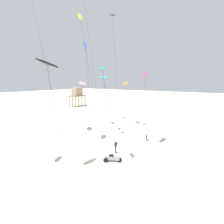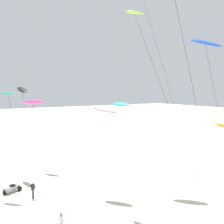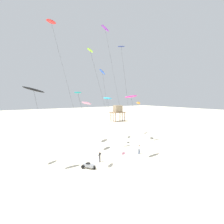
% 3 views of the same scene
% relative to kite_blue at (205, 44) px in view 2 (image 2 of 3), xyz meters
% --- Properties ---
extents(ground_plane, '(260.00, 260.00, 0.00)m').
position_rel_kite_blue_xyz_m(ground_plane, '(-7.91, -13.60, -15.28)').
color(ground_plane, beige).
extents(kite_blue, '(4.70, 2.49, 16.09)m').
position_rel_kite_blue_xyz_m(kite_blue, '(0.00, 0.00, 0.00)').
color(kite_blue, blue).
rests_on(kite_blue, ground).
extents(kite_cyan, '(3.24, 1.28, 9.90)m').
position_rel_kite_blue_xyz_m(kite_cyan, '(-3.42, -7.20, -5.75)').
color(kite_cyan, '#33BFE0').
rests_on(kite_cyan, ground).
extents(kite_pink, '(3.79, 2.48, 9.19)m').
position_rel_kite_blue_xyz_m(kite_pink, '(-7.61, -6.62, -6.56)').
color(kite_pink, pink).
rests_on(kite_pink, ground).
extents(kite_magenta, '(5.22, 2.08, 10.32)m').
position_rel_kite_blue_xyz_m(kite_magenta, '(-4.26, -15.11, -5.35)').
color(kite_magenta, '#D8339E').
rests_on(kite_magenta, ground).
extents(kite_teal, '(4.41, 2.18, 10.69)m').
position_rel_kite_blue_xyz_m(kite_teal, '(-13.54, -15.23, -4.85)').
color(kite_teal, teal).
rests_on(kite_teal, ground).
extents(kite_black, '(3.76, 1.41, 11.50)m').
position_rel_kite_blue_xyz_m(kite_black, '(-18.54, -12.55, -4.42)').
color(kite_black, black).
rests_on(kite_black, ground).
extents(kite_lime, '(8.61, 3.58, 19.20)m').
position_rel_kite_blue_xyz_m(kite_lime, '(-5.35, -4.21, 3.17)').
color(kite_lime, '#8CD833').
rests_on(kite_lime, ground).
extents(kite_white, '(3.90, 1.99, 7.71)m').
position_rel_kite_blue_xyz_m(kite_white, '(-18.57, -9.26, -8.08)').
color(kite_white, white).
rests_on(kite_white, ground).
extents(kite_flyer_nearest, '(0.73, 0.73, 1.67)m').
position_rel_kite_blue_xyz_m(kite_flyer_nearest, '(-1.44, -13.96, -14.39)').
color(kite_flyer_nearest, navy).
rests_on(kite_flyer_nearest, ground).
extents(kite_flyer_middle, '(0.71, 0.72, 1.67)m').
position_rel_kite_blue_xyz_m(kite_flyer_middle, '(-9.39, -13.92, -14.39)').
color(kite_flyer_middle, '#33333D').
rests_on(kite_flyer_middle, ground).
extents(beach_buggy, '(1.61, 2.08, 0.82)m').
position_rel_kite_blue_xyz_m(beach_buggy, '(-12.14, -15.44, -14.85)').
color(beach_buggy, gray).
rests_on(beach_buggy, ground).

